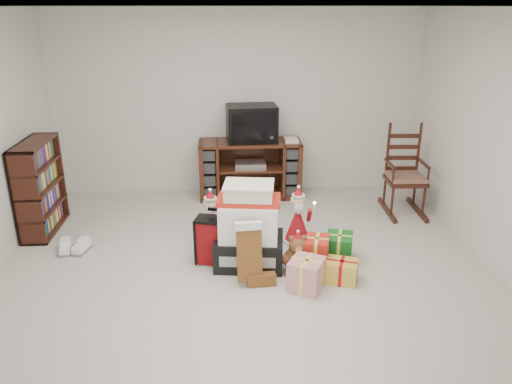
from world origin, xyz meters
TOP-DOWN VIEW (x-y plane):
  - room at (0.00, 0.00)m, footprint 5.01×5.01m
  - tv_stand at (0.16, 2.22)m, footprint 1.38×0.50m
  - bookshelf at (-2.32, 1.25)m, footprint 0.29×0.88m
  - rocking_chair at (2.09, 1.58)m, footprint 0.50×0.79m
  - gift_pile at (0.05, 0.25)m, footprint 0.74×0.58m
  - red_suitcase at (-0.29, 0.31)m, footprint 0.42×0.29m
  - stocking at (0.03, -0.13)m, footprint 0.31×0.15m
  - teddy_bear at (0.52, 0.08)m, footprint 0.26×0.23m
  - santa_figurine at (0.61, 0.73)m, footprint 0.32×0.31m
  - mrs_claus_figurine at (-0.35, 0.73)m, footprint 0.32×0.30m
  - sneaker_pair at (-1.84, 0.64)m, footprint 0.34×0.29m
  - gift_cluster at (0.82, -0.04)m, footprint 0.59×0.90m
  - crt_television at (0.18, 2.24)m, footprint 0.69×0.52m

SIDE VIEW (x-z plane):
  - sneaker_pair at x=-1.84m, z-range 0.00..0.09m
  - gift_cluster at x=0.82m, z-range 0.00..0.27m
  - teddy_bear at x=0.52m, z-range -0.02..0.37m
  - mrs_claus_figurine at x=-0.35m, z-range -0.08..0.58m
  - red_suitcase at x=-0.29m, z-range -0.04..0.54m
  - santa_figurine at x=0.61m, z-range -0.08..0.58m
  - stocking at x=0.03m, z-range 0.00..0.64m
  - gift_pile at x=0.05m, z-range -0.05..0.81m
  - tv_stand at x=0.16m, z-range 0.00..0.79m
  - rocking_chair at x=2.09m, z-range -0.19..0.99m
  - bookshelf at x=-2.32m, z-range -0.02..1.06m
  - crt_television at x=0.18m, z-range 0.79..1.27m
  - room at x=0.00m, z-range -0.01..2.51m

